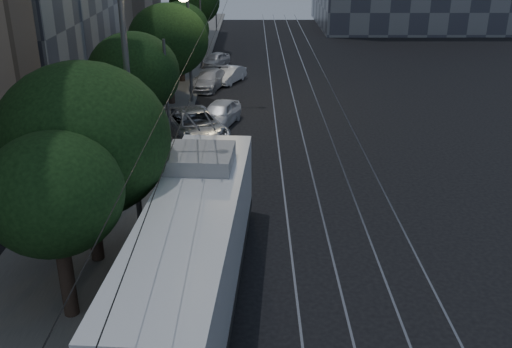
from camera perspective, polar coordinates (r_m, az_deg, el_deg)
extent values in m
plane|color=black|center=(20.23, 2.85, -8.70)|extent=(120.00, 120.00, 0.00)
cube|color=slate|center=(39.17, -9.79, 7.06)|extent=(5.00, 90.00, 0.15)
cube|color=gray|center=(38.69, 1.75, 7.08)|extent=(0.08, 90.00, 0.02)
cube|color=gray|center=(38.77, 3.89, 7.07)|extent=(0.08, 90.00, 0.02)
cube|color=gray|center=(38.91, 6.20, 7.05)|extent=(0.08, 90.00, 0.02)
cube|color=gray|center=(39.10, 8.31, 7.02)|extent=(0.08, 90.00, 0.02)
cylinder|color=black|center=(37.62, -4.68, 15.27)|extent=(0.02, 90.00, 0.02)
cylinder|color=black|center=(37.57, -3.58, 15.29)|extent=(0.02, 90.00, 0.02)
cylinder|color=#5A5A5D|center=(28.54, -8.86, 7.25)|extent=(0.14, 0.14, 6.00)
cylinder|color=#5A5A5D|center=(47.98, -5.50, 13.77)|extent=(0.14, 0.14, 6.00)
cylinder|color=#5A5A5D|center=(67.74, -4.03, 16.50)|extent=(0.14, 0.14, 6.00)
cube|color=silver|center=(17.40, -6.31, -7.46)|extent=(3.49, 12.57, 2.95)
cube|color=black|center=(18.10, -6.12, -11.06)|extent=(3.53, 12.61, 0.36)
cube|color=black|center=(17.78, -6.16, -6.26)|extent=(3.37, 9.99, 1.09)
cube|color=black|center=(22.83, -4.84, 0.92)|extent=(2.14, 0.23, 1.03)
cube|color=gray|center=(19.43, -5.65, 1.62)|extent=(2.39, 2.43, 0.52)
cylinder|color=#5A5A5D|center=(20.17, -6.37, 5.22)|extent=(0.06, 4.68, 2.24)
cylinder|color=#5A5A5D|center=(20.11, -4.60, 5.24)|extent=(0.06, 4.68, 2.24)
cylinder|color=black|center=(20.56, -8.95, -6.73)|extent=(0.31, 1.03, 1.03)
cylinder|color=black|center=(20.34, -1.82, -6.79)|extent=(0.31, 1.03, 1.03)
cylinder|color=black|center=(22.29, -8.25, -4.20)|extent=(0.31, 1.03, 1.03)
cylinder|color=black|center=(22.08, -1.69, -4.23)|extent=(0.31, 1.03, 1.03)
imported|color=#A9ABB1|center=(31.73, -6.13, 4.89)|extent=(4.78, 6.52, 1.65)
imported|color=silver|center=(33.94, -3.69, 6.02)|extent=(2.85, 4.61, 1.47)
imported|color=#BBBABF|center=(42.49, -4.70, 9.38)|extent=(3.05, 4.93, 1.33)
imported|color=white|center=(44.19, -2.67, 9.88)|extent=(2.62, 3.86, 1.21)
imported|color=silver|center=(49.73, -4.08, 11.33)|extent=(2.73, 3.81, 1.20)
cylinder|color=black|center=(17.70, -18.36, -10.01)|extent=(0.44, 0.44, 2.65)
ellipsoid|color=black|center=(16.42, -19.55, -1.87)|extent=(3.82, 3.82, 3.44)
cylinder|color=black|center=(20.32, -15.80, -5.53)|extent=(0.44, 0.44, 2.42)
ellipsoid|color=black|center=(19.02, -16.86, 3.25)|extent=(5.58, 5.58, 5.02)
cylinder|color=black|center=(30.06, -11.67, 4.33)|extent=(0.44, 0.44, 2.47)
ellipsoid|color=black|center=(29.28, -12.13, 9.79)|extent=(4.56, 4.56, 4.10)
cylinder|color=black|center=(38.40, -8.49, 8.52)|extent=(0.44, 0.44, 2.35)
ellipsoid|color=black|center=(37.76, -8.77, 13.08)|extent=(5.16, 5.16, 4.64)
cylinder|color=black|center=(44.32, -7.44, 10.55)|extent=(0.44, 0.44, 2.41)
ellipsoid|color=black|center=(43.80, -7.63, 14.18)|extent=(4.35, 4.35, 3.92)
cylinder|color=black|center=(55.68, -6.04, 13.44)|extent=(0.44, 0.44, 2.97)
ellipsoid|color=black|center=(55.24, -6.19, 16.76)|extent=(4.69, 4.69, 4.22)
cylinder|color=#5A5A5D|center=(19.81, -12.33, 4.95)|extent=(0.20, 0.20, 9.31)
cylinder|color=#5A5A5D|center=(37.78, -6.79, 15.21)|extent=(0.20, 0.20, 11.19)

